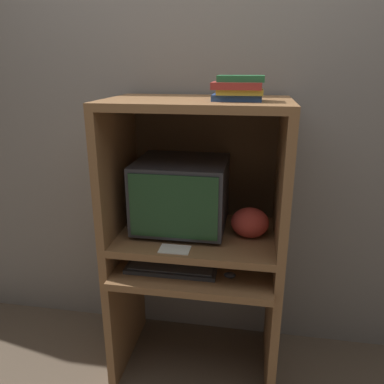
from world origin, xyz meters
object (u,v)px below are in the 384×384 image
object	(u,v)px
mouse	(230,275)
snack_bag	(250,223)
crt_monitor	(182,194)
book_stack	(238,89)
keyboard	(171,268)

from	to	relation	value
mouse	snack_bag	world-z (taller)	snack_bag
crt_monitor	book_stack	bearing A→B (deg)	-24.10
crt_monitor	mouse	world-z (taller)	crt_monitor
keyboard	mouse	size ratio (longest dim) A/B	7.70
crt_monitor	book_stack	distance (m)	0.61
crt_monitor	snack_bag	distance (m)	0.37
crt_monitor	snack_bag	bearing A→B (deg)	-8.97
mouse	book_stack	size ratio (longest dim) A/B	0.27
snack_bag	mouse	bearing A→B (deg)	-118.21
mouse	snack_bag	xyz separation A→B (m)	(0.08, 0.15, 0.21)
snack_bag	book_stack	size ratio (longest dim) A/B	0.86
snack_bag	keyboard	bearing A→B (deg)	-159.90
crt_monitor	book_stack	xyz separation A→B (m)	(0.27, -0.12, 0.53)
mouse	snack_bag	bearing A→B (deg)	61.79
book_stack	keyboard	bearing A→B (deg)	-166.82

